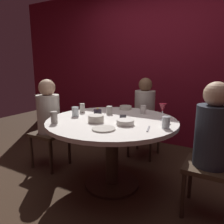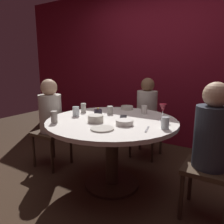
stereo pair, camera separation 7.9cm
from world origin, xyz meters
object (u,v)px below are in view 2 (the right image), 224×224
(cup_near_candle, at_px, (83,108))
(cup_center_front, at_px, (165,123))
(dinner_plate, at_px, (102,129))
(cup_by_right_diner, at_px, (54,117))
(bowl_salad_center, at_px, (127,108))
(seated_diner_back, at_px, (147,109))
(dining_table, at_px, (112,133))
(cup_far_edge, at_px, (144,110))
(candle_holder, at_px, (98,113))
(cell_phone, at_px, (123,117))
(cup_beside_wine, at_px, (110,110))
(seated_diner_right, at_px, (212,137))
(wine_glass, at_px, (163,109))
(bowl_serving_large, at_px, (96,118))
(cup_by_left_diner, at_px, (76,111))
(bowl_small_white, at_px, (125,122))
(seated_diner_left, at_px, (50,113))

(cup_near_candle, xyz_separation_m, cup_center_front, (1.07, -0.16, -0.00))
(dinner_plate, bearing_deg, cup_by_right_diner, -172.90)
(bowl_salad_center, bearing_deg, seated_diner_back, 74.93)
(dining_table, xyz_separation_m, cup_by_right_diner, (-0.41, -0.42, 0.21))
(seated_diner_back, height_order, cup_far_edge, seated_diner_back)
(bowl_salad_center, height_order, cup_far_edge, cup_far_edge)
(dining_table, xyz_separation_m, candle_holder, (-0.18, -0.00, 0.19))
(cell_phone, xyz_separation_m, cup_beside_wine, (-0.20, 0.04, 0.04))
(seated_diner_right, xyz_separation_m, wine_glass, (-0.50, 0.23, 0.15))
(bowl_serving_large, relative_size, cup_by_left_diner, 1.50)
(candle_holder, relative_size, bowl_salad_center, 0.71)
(bowl_small_white, bearing_deg, cup_near_candle, 161.35)
(cup_center_front, bearing_deg, cup_near_candle, 171.68)
(seated_diner_left, height_order, cup_by_left_diner, seated_diner_left)
(cup_beside_wine, bearing_deg, seated_diner_left, -165.25)
(seated_diner_back, distance_m, wine_glass, 0.87)
(seated_diner_back, bearing_deg, dining_table, 0.00)
(seated_diner_left, relative_size, bowl_serving_large, 7.20)
(seated_diner_back, xyz_separation_m, cup_near_candle, (-0.48, -0.82, 0.10))
(seated_diner_left, distance_m, seated_diner_back, 1.32)
(dinner_plate, relative_size, bowl_small_white, 1.25)
(cell_phone, relative_size, cup_beside_wine, 1.49)
(seated_diner_back, distance_m, cup_by_left_diner, 1.11)
(seated_diner_back, distance_m, cell_phone, 0.78)
(candle_holder, bearing_deg, cup_far_edge, 49.78)
(cup_by_right_diner, relative_size, cup_beside_wine, 1.28)
(candle_holder, xyz_separation_m, cup_beside_wine, (0.03, 0.21, 0.00))
(seated_diner_left, height_order, seated_diner_back, seated_diner_left)
(seated_diner_back, bearing_deg, wine_glass, 33.41)
(dining_table, distance_m, seated_diner_back, 0.94)
(cup_near_candle, bearing_deg, dining_table, -13.86)
(cup_near_candle, relative_size, cup_by_left_diner, 1.03)
(bowl_small_white, height_order, cup_center_front, cup_center_front)
(cup_by_left_diner, xyz_separation_m, cup_center_front, (1.01, 0.04, 0.00))
(bowl_salad_center, height_order, bowl_small_white, same)
(seated_diner_back, relative_size, bowl_serving_large, 7.18)
(seated_diner_left, distance_m, seated_diner_right, 1.90)
(cup_by_right_diner, distance_m, cup_beside_wine, 0.68)
(seated_diner_right, bearing_deg, cup_by_left_diner, 3.27)
(bowl_small_white, bearing_deg, seated_diner_back, 101.46)
(dining_table, height_order, bowl_salad_center, bowl_salad_center)
(cup_center_front, bearing_deg, cup_far_edge, 131.17)
(dining_table, height_order, cup_near_candle, cup_near_candle)
(seated_diner_left, xyz_separation_m, seated_diner_back, (0.93, 0.94, -0.01))
(seated_diner_right, xyz_separation_m, cup_near_candle, (-1.45, 0.12, 0.08))
(cell_phone, bearing_deg, cup_near_candle, -21.83)
(cup_by_left_diner, bearing_deg, bowl_serving_large, -14.61)
(bowl_salad_center, relative_size, cup_by_left_diner, 1.45)
(cell_phone, bearing_deg, candle_holder, 8.87)
(dining_table, height_order, seated_diner_back, seated_diner_back)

